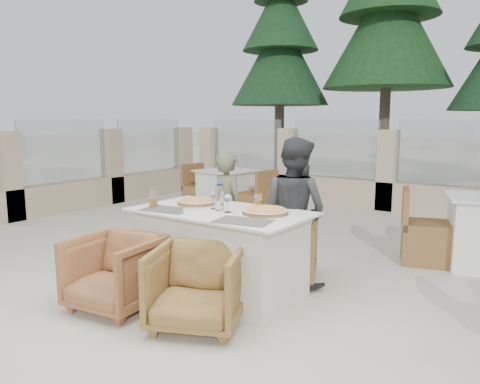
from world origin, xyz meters
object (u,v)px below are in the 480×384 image
Objects in this scene: water_bottle at (220,195)px; armchair_near_left at (115,273)px; beer_glass_left at (153,199)px; pizza_right at (265,211)px; wine_glass_centre at (214,199)px; diner_left at (228,210)px; dining_table at (221,252)px; armchair_far_right at (282,249)px; armchair_far_left at (231,237)px; bg_table_a at (227,193)px; beer_glass_right at (258,200)px; armchair_near_right at (197,287)px; pizza_left at (197,202)px; diner_right at (294,212)px; wine_glass_near at (228,202)px; olive_dish at (191,209)px.

water_bottle is 0.40× the size of armchair_near_left.
pizza_right is at bearing 17.42° from beer_glass_left.
wine_glass_centre is 0.15× the size of diner_left.
dining_table is 2.33× the size of armchair_far_right.
bg_table_a is at bearing -41.01° from armchair_far_left.
diner_left reaches higher than water_bottle.
armchair_far_left is (-0.62, 0.41, -0.53)m from beer_glass_right.
beer_glass_left is 0.23× the size of armchair_far_left.
armchair_near_right is (0.01, -1.30, 0.00)m from armchair_far_right.
water_bottle is at bearing -20.63° from wine_glass_centre.
beer_glass_right is at bearing 18.32° from pizza_left.
pizza_right is 0.73m from armchair_far_right.
pizza_left is 1.04m from armchair_near_left.
pizza_left is 0.26× the size of diner_right.
dining_table is 4.00× the size of pizza_right.
pizza_right is 0.51m from diner_right.
beer_glass_right reaches higher than armchair_far_left.
dining_table reaches higher than armchair_near_right.
armchair_near_left is (-0.61, -0.76, -0.55)m from wine_glass_near.
olive_dish is at bearing -125.92° from beer_glass_right.
diner_right is (0.51, 0.58, -0.15)m from wine_glass_centre.
water_bottle is 2.47× the size of olive_dish.
olive_dish is at bearing 64.64° from diner_right.
beer_glass_right is (0.21, 0.31, -0.07)m from water_bottle.
water_bottle reaches higher than wine_glass_near.
bg_table_a is at bearing 127.16° from wine_glass_near.
armchair_near_left is at bearing -122.35° from beer_glass_right.
beer_glass_right reaches higher than olive_dish.
armchair_near_right is at bearing 67.11° from armchair_far_right.
pizza_left is at bearing 15.13° from armchair_far_right.
beer_glass_right is 0.20× the size of armchair_near_left.
pizza_left is 2.75× the size of beer_glass_right.
dining_table is 10.50× the size of beer_glass_left.
olive_dish is at bearing 110.27° from armchair_near_right.
armchair_far_left is (-0.05, 0.61, -0.49)m from pizza_left.
armchair_far_left is 0.48× the size of diner_right.
dining_table is at bearing 18.75° from beer_glass_left.
dining_table is 1.28× the size of diner_left.
armchair_far_right is 0.75m from diner_left.
wine_glass_near reaches higher than armchair_far_right.
beer_glass_left is 0.46m from olive_dish.
diner_left is at bearing -26.45° from armchair_far_right.
bg_table_a is at bearing 121.61° from pizza_left.
water_bottle is 0.19× the size of diner_right.
armchair_near_right is 1.34m from diner_right.
diner_left is at bearing 79.33° from armchair_near_left.
pizza_right is 3.58m from bg_table_a.
armchair_near_left is (-0.77, -1.43, -0.00)m from armchair_far_right.
dining_table is 0.98× the size of bg_table_a.
diner_right is at bearing -166.01° from diner_left.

